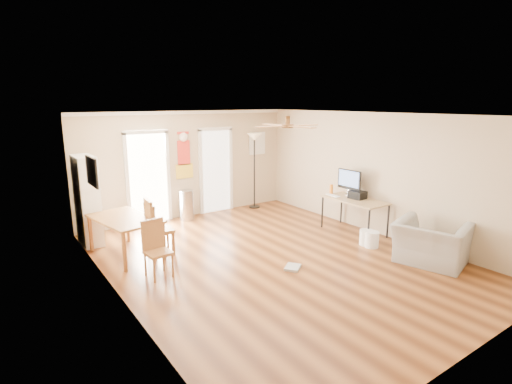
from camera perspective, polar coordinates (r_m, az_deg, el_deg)
floor at (r=7.39m, az=2.71°, el=-9.59°), size 7.00×7.00×0.00m
ceiling at (r=6.83m, az=2.94°, el=11.00°), size 5.50×7.00×0.00m
wall_back at (r=9.94m, az=-9.65°, el=3.92°), size 5.50×0.04×2.60m
wall_front at (r=4.84m, az=29.31°, el=-7.20°), size 5.50×0.04×2.60m
wall_left at (r=5.78m, az=-19.32°, el=-3.15°), size 0.04×7.00×2.60m
wall_right at (r=8.92m, az=16.95°, el=2.50°), size 0.04×7.00×2.60m
crown_molding at (r=6.83m, az=2.94°, el=10.67°), size 5.50×7.00×0.08m
kitchen_doorway at (r=9.58m, az=-15.23°, el=1.78°), size 0.90×0.10×2.10m
bathroom_doorway at (r=10.31m, az=-5.80°, el=2.94°), size 0.80×0.10×2.10m
wall_decal at (r=9.84m, az=-10.32°, el=5.27°), size 0.46×0.03×1.10m
ac_grille at (r=10.89m, az=0.18°, el=7.00°), size 0.50×0.04×0.60m
framed_poster at (r=7.03m, az=-22.53°, el=2.71°), size 0.04×0.66×0.48m
ceiling_fan at (r=6.60m, az=4.55°, el=9.44°), size 1.24×1.24×0.20m
bookshelf at (r=8.60m, az=-23.08°, el=-1.10°), size 0.55×0.87×1.79m
dining_table at (r=7.82m, az=-18.15°, el=-6.08°), size 1.13×1.60×0.73m
dining_chair_right_a at (r=7.70m, az=-13.68°, el=-5.13°), size 0.43×0.43×0.98m
dining_chair_right_b at (r=7.65m, az=-13.60°, el=-4.88°), size 0.48×0.48×1.07m
dining_chair_near at (r=6.71m, az=-13.87°, el=-8.04°), size 0.42×0.42×0.94m
trash_can at (r=9.75m, az=-9.95°, el=-1.86°), size 0.43×0.43×0.74m
torchiere_lamp at (r=10.60m, az=-0.23°, el=3.02°), size 0.38×0.38×2.00m
computer_desk at (r=8.96m, az=13.87°, el=-3.35°), size 0.70×1.40×0.75m
imac at (r=9.07m, az=13.21°, el=1.27°), size 0.15×0.65×0.60m
keyboard at (r=9.08m, az=10.97°, el=-0.49°), size 0.16×0.39×0.01m
printer at (r=8.93m, az=14.36°, el=-0.39°), size 0.30×0.35×0.17m
orange_bottle at (r=9.23m, az=10.75°, el=0.40°), size 0.08×0.08×0.22m
wastebasket_a at (r=8.32m, az=15.56°, el=-6.29°), size 0.34×0.34×0.31m
wastebasket_b at (r=8.22m, az=16.27°, el=-6.54°), size 0.33×0.33×0.32m
floor_cloth at (r=7.01m, az=5.29°, el=-10.74°), size 0.39×0.37×0.04m
armchair at (r=7.72m, az=23.84°, el=-6.73°), size 1.30×1.40×0.75m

